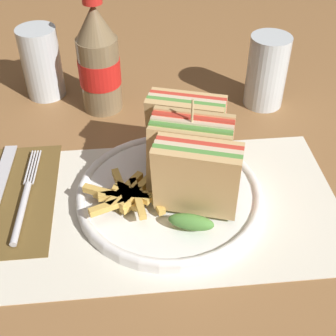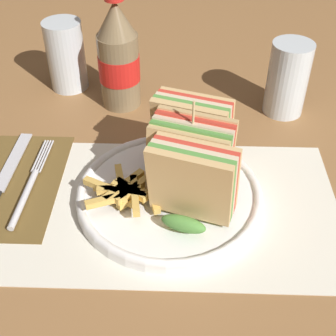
{
  "view_description": "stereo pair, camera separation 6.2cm",
  "coord_description": "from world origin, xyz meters",
  "px_view_note": "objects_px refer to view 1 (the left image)",
  "views": [
    {
      "loc": [
        -0.06,
        -0.48,
        0.45
      ],
      "look_at": [
        -0.01,
        -0.0,
        0.04
      ],
      "focal_mm": 50.0,
      "sensor_mm": 36.0,
      "label": 1
    },
    {
      "loc": [
        0.0,
        -0.48,
        0.45
      ],
      "look_at": [
        -0.01,
        -0.0,
        0.04
      ],
      "focal_mm": 50.0,
      "sensor_mm": 36.0,
      "label": 2
    }
  ],
  "objects_px": {
    "club_sandwich": "(191,155)",
    "fork": "(24,202)",
    "glass_near": "(266,76)",
    "glass_far": "(42,67)",
    "coke_bottle_near": "(99,61)",
    "plate_main": "(169,194)"
  },
  "relations": [
    {
      "from": "club_sandwich",
      "to": "fork",
      "type": "relative_size",
      "value": 1.1
    },
    {
      "from": "glass_near",
      "to": "glass_far",
      "type": "distance_m",
      "value": 0.38
    },
    {
      "from": "club_sandwich",
      "to": "glass_far",
      "type": "bearing_deg",
      "value": 127.87
    },
    {
      "from": "club_sandwich",
      "to": "coke_bottle_near",
      "type": "xyz_separation_m",
      "value": [
        -0.12,
        0.23,
        0.02
      ]
    },
    {
      "from": "plate_main",
      "to": "fork",
      "type": "relative_size",
      "value": 1.37
    },
    {
      "from": "club_sandwich",
      "to": "coke_bottle_near",
      "type": "distance_m",
      "value": 0.26
    },
    {
      "from": "club_sandwich",
      "to": "coke_bottle_near",
      "type": "height_order",
      "value": "coke_bottle_near"
    },
    {
      "from": "plate_main",
      "to": "club_sandwich",
      "type": "xyz_separation_m",
      "value": [
        0.03,
        0.01,
        0.06
      ]
    },
    {
      "from": "club_sandwich",
      "to": "glass_near",
      "type": "xyz_separation_m",
      "value": [
        0.16,
        0.21,
        -0.02
      ]
    },
    {
      "from": "club_sandwich",
      "to": "fork",
      "type": "height_order",
      "value": "club_sandwich"
    },
    {
      "from": "fork",
      "to": "glass_far",
      "type": "bearing_deg",
      "value": 91.91
    },
    {
      "from": "glass_far",
      "to": "coke_bottle_near",
      "type": "bearing_deg",
      "value": -27.45
    },
    {
      "from": "coke_bottle_near",
      "to": "glass_far",
      "type": "distance_m",
      "value": 0.12
    },
    {
      "from": "glass_near",
      "to": "glass_far",
      "type": "relative_size",
      "value": 1.0
    },
    {
      "from": "plate_main",
      "to": "coke_bottle_near",
      "type": "height_order",
      "value": "coke_bottle_near"
    },
    {
      "from": "plate_main",
      "to": "glass_near",
      "type": "height_order",
      "value": "glass_near"
    },
    {
      "from": "coke_bottle_near",
      "to": "glass_near",
      "type": "xyz_separation_m",
      "value": [
        0.28,
        -0.02,
        -0.03
      ]
    },
    {
      "from": "glass_near",
      "to": "plate_main",
      "type": "bearing_deg",
      "value": -129.66
    },
    {
      "from": "fork",
      "to": "glass_far",
      "type": "xyz_separation_m",
      "value": [
        0.0,
        0.29,
        0.04
      ]
    },
    {
      "from": "club_sandwich",
      "to": "fork",
      "type": "bearing_deg",
      "value": -179.21
    },
    {
      "from": "glass_near",
      "to": "glass_far",
      "type": "height_order",
      "value": "same"
    },
    {
      "from": "plate_main",
      "to": "club_sandwich",
      "type": "height_order",
      "value": "club_sandwich"
    }
  ]
}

